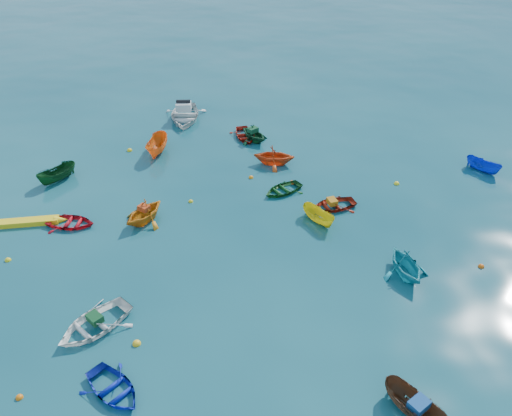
{
  "coord_description": "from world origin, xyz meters",
  "views": [
    {
      "loc": [
        -1.19,
        -19.41,
        17.12
      ],
      "look_at": [
        0.0,
        5.0,
        0.4
      ],
      "focal_mm": 35.0,
      "sensor_mm": 36.0,
      "label": 1
    }
  ],
  "objects_px": {
    "dinghy_blue_sw": "(114,392)",
    "kayak_yellow": "(29,224)",
    "dinghy_white_near": "(95,328)",
    "motorboat_white": "(185,119)"
  },
  "relations": [
    {
      "from": "dinghy_blue_sw",
      "to": "dinghy_white_near",
      "type": "xyz_separation_m",
      "value": [
        -1.48,
        3.41,
        0.0
      ]
    },
    {
      "from": "dinghy_blue_sw",
      "to": "kayak_yellow",
      "type": "height_order",
      "value": "dinghy_blue_sw"
    },
    {
      "from": "dinghy_blue_sw",
      "to": "dinghy_white_near",
      "type": "bearing_deg",
      "value": 68.69
    },
    {
      "from": "dinghy_white_near",
      "to": "kayak_yellow",
      "type": "xyz_separation_m",
      "value": [
        -5.55,
        8.18,
        0.0
      ]
    },
    {
      "from": "dinghy_white_near",
      "to": "motorboat_white",
      "type": "distance_m",
      "value": 22.51
    },
    {
      "from": "dinghy_white_near",
      "to": "motorboat_white",
      "type": "xyz_separation_m",
      "value": [
        2.49,
        22.37,
        0.0
      ]
    },
    {
      "from": "dinghy_white_near",
      "to": "kayak_yellow",
      "type": "height_order",
      "value": "dinghy_white_near"
    },
    {
      "from": "dinghy_blue_sw",
      "to": "kayak_yellow",
      "type": "distance_m",
      "value": 13.56
    },
    {
      "from": "kayak_yellow",
      "to": "motorboat_white",
      "type": "bearing_deg",
      "value": -34.87
    },
    {
      "from": "kayak_yellow",
      "to": "motorboat_white",
      "type": "relative_size",
      "value": 0.85
    }
  ]
}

